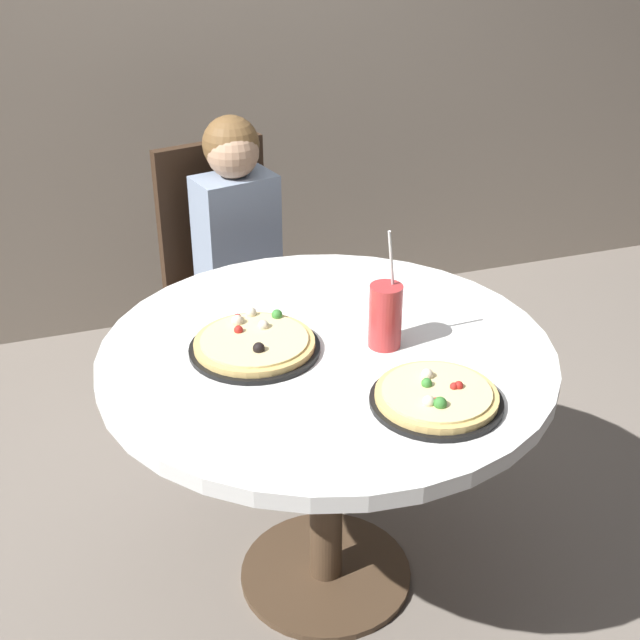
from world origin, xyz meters
TOP-DOWN VIEW (x-y plane):
  - ground_plane at (0.00, 0.00)m, footprint 8.00×8.00m
  - dining_table at (0.00, 0.00)m, footprint 1.11×1.11m
  - chair_wooden at (-0.02, 1.01)m, footprint 0.48×0.48m
  - diner_child at (0.02, 0.83)m, footprint 0.33×0.43m
  - pizza_veggie at (-0.17, 0.04)m, footprint 0.32×0.32m
  - pizza_cheese at (0.14, -0.31)m, footprint 0.29×0.29m
  - soda_cup at (0.14, -0.03)m, footprint 0.08×0.08m

SIDE VIEW (x-z plane):
  - ground_plane at x=0.00m, z-range 0.00..0.00m
  - diner_child at x=0.02m, z-range -0.06..1.02m
  - chair_wooden at x=-0.02m, z-range 0.06..1.01m
  - dining_table at x=0.00m, z-range 0.26..1.01m
  - pizza_cheese at x=0.14m, z-range 0.74..0.79m
  - pizza_veggie at x=-0.17m, z-range 0.74..0.79m
  - soda_cup at x=0.14m, z-range 0.68..0.98m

